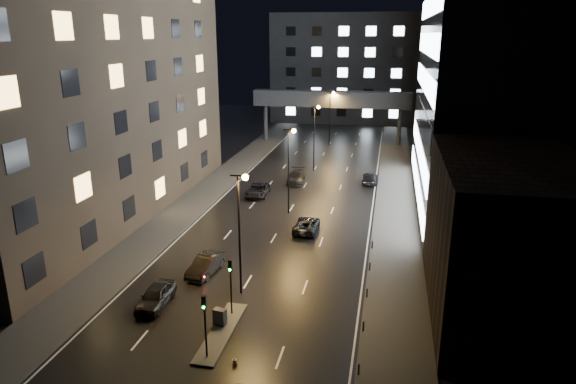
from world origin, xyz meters
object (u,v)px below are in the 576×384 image
(car_away_b, at_px, (206,265))
(car_away_a, at_px, (156,296))
(car_away_c, at_px, (258,190))
(car_away_d, at_px, (296,177))
(car_toward_a, at_px, (307,225))
(utility_cabinet, at_px, (220,317))
(car_toward_b, at_px, (370,178))

(car_away_b, bearing_deg, car_away_a, -99.65)
(car_away_c, height_order, car_away_d, car_away_d)
(car_toward_a, xyz_separation_m, utility_cabinet, (-3.14, -19.84, 0.02))
(car_away_b, xyz_separation_m, car_toward_a, (7.10, 11.86, -0.10))
(car_toward_b, bearing_deg, car_away_d, 9.01)
(car_away_b, bearing_deg, car_away_c, 100.28)
(car_away_c, distance_m, utility_cabinet, 31.44)
(car_away_b, height_order, car_away_c, car_away_b)
(car_away_b, relative_size, car_away_c, 0.90)
(car_toward_a, bearing_deg, car_away_b, 59.95)
(car_away_b, distance_m, car_toward_a, 13.82)
(car_away_a, distance_m, utility_cabinet, 6.12)
(car_toward_a, bearing_deg, car_away_c, -52.42)
(car_away_a, height_order, utility_cabinet, car_away_a)
(utility_cabinet, bearing_deg, car_away_c, 112.36)
(car_away_a, xyz_separation_m, car_toward_b, (14.77, 38.25, -0.08))
(car_away_a, height_order, car_away_b, car_away_b)
(car_away_c, bearing_deg, car_away_d, 60.13)
(car_toward_a, bearing_deg, car_away_d, -75.35)
(car_away_a, bearing_deg, car_away_b, 71.74)
(car_away_d, height_order, utility_cabinet, car_away_d)
(car_away_a, distance_m, car_toward_b, 41.00)
(car_away_c, height_order, utility_cabinet, car_away_c)
(car_toward_a, relative_size, car_toward_b, 1.02)
(car_toward_b, bearing_deg, car_away_a, 68.43)
(car_away_d, xyz_separation_m, car_toward_a, (4.54, -18.51, -0.10))
(car_away_d, bearing_deg, car_away_a, -101.13)
(car_away_d, bearing_deg, car_toward_b, 5.26)
(car_away_c, relative_size, utility_cabinet, 4.64)
(car_away_a, relative_size, car_toward_b, 0.94)
(car_away_a, xyz_separation_m, car_away_c, (0.65, 29.19, -0.05))
(car_away_b, xyz_separation_m, car_away_c, (-1.22, 23.02, -0.05))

